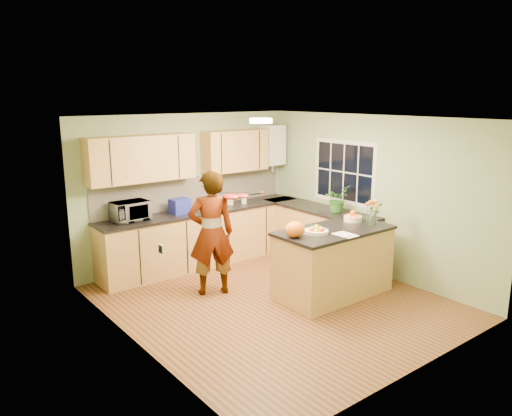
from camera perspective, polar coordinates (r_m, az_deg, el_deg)
floor at (r=7.02m, az=2.07°, el=-10.64°), size 4.50×4.50×0.00m
ceiling at (r=6.45m, az=2.25°, el=10.19°), size 4.00×4.50×0.02m
wall_back at (r=8.43m, az=-7.75°, el=2.15°), size 4.00×0.02×2.50m
wall_front at (r=5.18m, az=18.48°, el=-5.24°), size 4.00×0.02×2.50m
wall_left at (r=5.59m, az=-13.76°, el=-3.61°), size 0.02×4.50×2.50m
wall_right at (r=8.03m, az=13.14°, el=1.40°), size 0.02×4.50×2.50m
back_counter at (r=8.41m, az=-5.96°, el=-3.29°), size 3.64×0.62×0.94m
right_counter at (r=8.55m, az=7.17°, el=-3.06°), size 0.62×2.24×0.94m
splashback at (r=8.48m, az=-7.11°, el=1.88°), size 3.60×0.02×0.52m
upper_cabinets at (r=8.11m, az=-8.34°, el=6.00°), size 3.20×0.34×0.70m
boiler at (r=9.18m, az=1.90°, el=7.21°), size 0.40×0.30×0.86m
window_right at (r=8.36m, az=10.01°, el=4.07°), size 0.01×1.30×1.05m
light_switch at (r=5.06m, az=-10.80°, el=-4.61°), size 0.02×0.09×0.09m
ceiling_lamp at (r=6.68m, az=0.56°, el=9.96°), size 0.30×0.30×0.07m
peninsula_island at (r=7.17m, az=8.82°, el=-6.12°), size 1.69×0.86×0.97m
fruit_dish at (r=6.78m, az=6.93°, el=-2.52°), size 0.32×0.32×0.11m
orange_bowl at (r=7.51m, az=11.01°, el=-0.99°), size 0.26×0.26×0.15m
flower_vase at (r=7.29m, az=13.29°, el=0.33°), size 0.24×0.24×0.44m
orange_bag at (r=6.56m, az=4.47°, el=-2.44°), size 0.31×0.27×0.21m
papers at (r=6.76m, az=10.22°, el=-3.01°), size 0.22×0.30×0.01m
violinist at (r=7.05m, az=-5.12°, el=-2.88°), size 0.76×0.64×1.79m
violin at (r=6.86m, az=-2.81°, el=1.31°), size 0.61×0.53×0.15m
microwave at (r=7.72m, az=-14.18°, el=-0.35°), size 0.55×0.38×0.30m
blue_box at (r=8.05m, az=-8.72°, el=0.22°), size 0.32×0.24×0.24m
kettle at (r=8.36m, az=-4.61°, el=0.72°), size 0.14×0.14×0.26m
jar_cream at (r=8.61m, az=-2.98°, el=0.95°), size 0.12×0.12×0.17m
jar_white at (r=8.67m, az=-1.39°, el=0.99°), size 0.13×0.13×0.15m
potted_plant at (r=8.12m, az=9.22°, el=1.04°), size 0.45×0.40×0.44m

